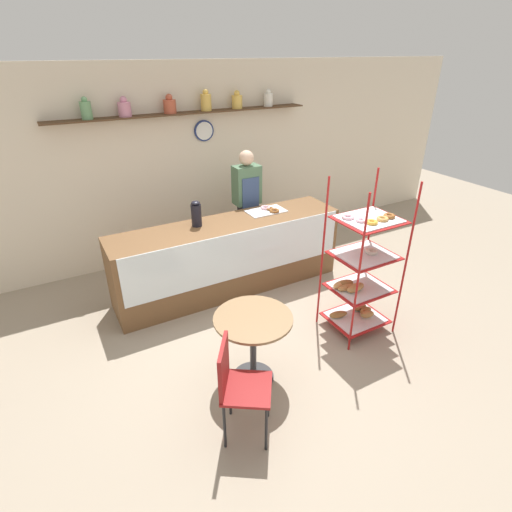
% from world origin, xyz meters
% --- Properties ---
extents(ground_plane, '(14.00, 14.00, 0.00)m').
position_xyz_m(ground_plane, '(0.00, 0.00, 0.00)').
color(ground_plane, gray).
extents(back_wall, '(10.00, 0.30, 2.70)m').
position_xyz_m(back_wall, '(0.00, 2.41, 1.37)').
color(back_wall, beige).
rests_on(back_wall, ground_plane).
extents(display_counter, '(2.93, 0.66, 0.93)m').
position_xyz_m(display_counter, '(0.00, 1.09, 0.47)').
color(display_counter, brown).
rests_on(display_counter, ground_plane).
extents(pastry_rack, '(0.66, 0.58, 1.73)m').
position_xyz_m(pastry_rack, '(0.86, -0.35, 0.69)').
color(pastry_rack, '#A51919').
rests_on(pastry_rack, ground_plane).
extents(person_worker, '(0.36, 0.23, 1.64)m').
position_xyz_m(person_worker, '(0.55, 1.64, 0.90)').
color(person_worker, '#282833').
rests_on(person_worker, ground_plane).
extents(cafe_table, '(0.71, 0.71, 0.71)m').
position_xyz_m(cafe_table, '(-0.52, -0.50, 0.53)').
color(cafe_table, '#262628').
rests_on(cafe_table, ground_plane).
extents(cafe_chair, '(0.53, 0.53, 0.89)m').
position_xyz_m(cafe_chair, '(-0.92, -0.96, 0.55)').
color(cafe_chair, black).
rests_on(cafe_chair, ground_plane).
extents(coffee_carafe, '(0.12, 0.12, 0.31)m').
position_xyz_m(coffee_carafe, '(-0.37, 1.18, 1.08)').
color(coffee_carafe, black).
rests_on(coffee_carafe, display_counter).
extents(donut_tray_counter, '(0.50, 0.30, 0.04)m').
position_xyz_m(donut_tray_counter, '(0.62, 1.18, 0.94)').
color(donut_tray_counter, silver).
rests_on(donut_tray_counter, display_counter).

